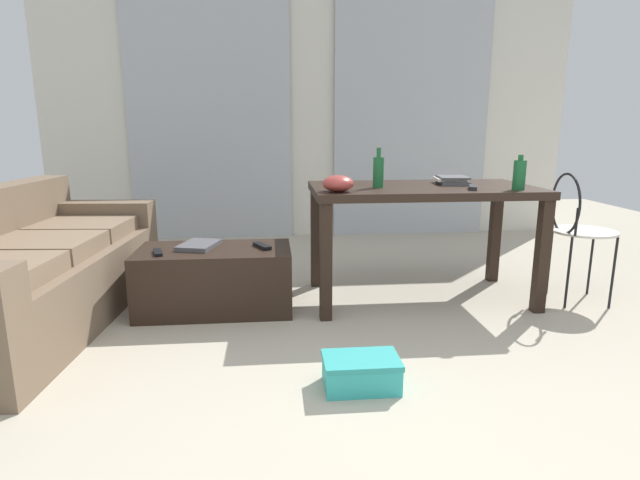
{
  "coord_description": "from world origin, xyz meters",
  "views": [
    {
      "loc": [
        -0.44,
        -1.55,
        1.14
      ],
      "look_at": [
        -0.13,
        1.62,
        0.42
      ],
      "focal_mm": 28.42,
      "sensor_mm": 36.0,
      "label": 1
    }
  ],
  "objects_px": {
    "coffee_table": "(215,279)",
    "tv_remote_on_table": "(473,188)",
    "bottle_near": "(519,174)",
    "bottle_far": "(378,172)",
    "tv_remote_secondary": "(262,246)",
    "book_stack": "(452,180)",
    "shoebox": "(361,372)",
    "magazine": "(199,245)",
    "couch": "(28,273)",
    "bowl": "(338,183)",
    "wire_chair": "(575,222)",
    "craft_table": "(422,201)",
    "tv_remote_primary": "(158,252)"
  },
  "relations": [
    {
      "from": "coffee_table",
      "to": "tv_remote_on_table",
      "type": "distance_m",
      "value": 1.69
    },
    {
      "from": "bottle_near",
      "to": "bottle_far",
      "type": "relative_size",
      "value": 0.85
    },
    {
      "from": "bottle_near",
      "to": "tv_remote_secondary",
      "type": "relative_size",
      "value": 1.22
    },
    {
      "from": "coffee_table",
      "to": "bottle_far",
      "type": "bearing_deg",
      "value": 1.95
    },
    {
      "from": "coffee_table",
      "to": "book_stack",
      "type": "distance_m",
      "value": 1.69
    },
    {
      "from": "bottle_far",
      "to": "shoebox",
      "type": "xyz_separation_m",
      "value": [
        -0.29,
        -1.1,
        -0.79
      ]
    },
    {
      "from": "magazine",
      "to": "couch",
      "type": "bearing_deg",
      "value": -153.74
    },
    {
      "from": "couch",
      "to": "bowl",
      "type": "bearing_deg",
      "value": -0.75
    },
    {
      "from": "shoebox",
      "to": "wire_chair",
      "type": "bearing_deg",
      "value": 32.61
    },
    {
      "from": "tv_remote_on_table",
      "to": "shoebox",
      "type": "height_order",
      "value": "tv_remote_on_table"
    },
    {
      "from": "bowl",
      "to": "tv_remote_on_table",
      "type": "height_order",
      "value": "bowl"
    },
    {
      "from": "bottle_far",
      "to": "bowl",
      "type": "xyz_separation_m",
      "value": [
        -0.28,
        -0.19,
        -0.05
      ]
    },
    {
      "from": "coffee_table",
      "to": "book_stack",
      "type": "relative_size",
      "value": 3.18
    },
    {
      "from": "bowl",
      "to": "tv_remote_on_table",
      "type": "bearing_deg",
      "value": 2.23
    },
    {
      "from": "craft_table",
      "to": "bowl",
      "type": "bearing_deg",
      "value": -157.51
    },
    {
      "from": "couch",
      "to": "tv_remote_secondary",
      "type": "distance_m",
      "value": 1.36
    },
    {
      "from": "coffee_table",
      "to": "magazine",
      "type": "bearing_deg",
      "value": 152.8
    },
    {
      "from": "craft_table",
      "to": "wire_chair",
      "type": "bearing_deg",
      "value": -9.19
    },
    {
      "from": "couch",
      "to": "bottle_far",
      "type": "bearing_deg",
      "value": 4.46
    },
    {
      "from": "craft_table",
      "to": "tv_remote_secondary",
      "type": "xyz_separation_m",
      "value": [
        -1.04,
        -0.09,
        -0.25
      ]
    },
    {
      "from": "wire_chair",
      "to": "magazine",
      "type": "distance_m",
      "value": 2.41
    },
    {
      "from": "couch",
      "to": "craft_table",
      "type": "xyz_separation_m",
      "value": [
        2.4,
        0.22,
        0.35
      ]
    },
    {
      "from": "craft_table",
      "to": "tv_remote_on_table",
      "type": "bearing_deg",
      "value": -40.1
    },
    {
      "from": "couch",
      "to": "magazine",
      "type": "bearing_deg",
      "value": 10.51
    },
    {
      "from": "tv_remote_primary",
      "to": "tv_remote_secondary",
      "type": "xyz_separation_m",
      "value": [
        0.62,
        0.1,
        0.0
      ]
    },
    {
      "from": "couch",
      "to": "shoebox",
      "type": "height_order",
      "value": "couch"
    },
    {
      "from": "magazine",
      "to": "shoebox",
      "type": "xyz_separation_m",
      "value": [
        0.84,
        -1.12,
        -0.34
      ]
    },
    {
      "from": "bowl",
      "to": "bottle_near",
      "type": "bearing_deg",
      "value": -0.29
    },
    {
      "from": "bottle_far",
      "to": "tv_remote_on_table",
      "type": "distance_m",
      "value": 0.58
    },
    {
      "from": "craft_table",
      "to": "book_stack",
      "type": "distance_m",
      "value": 0.28
    },
    {
      "from": "couch",
      "to": "coffee_table",
      "type": "xyz_separation_m",
      "value": [
        1.06,
        0.13,
        -0.11
      ]
    },
    {
      "from": "craft_table",
      "to": "wire_chair",
      "type": "relative_size",
      "value": 1.68
    },
    {
      "from": "coffee_table",
      "to": "tv_remote_primary",
      "type": "distance_m",
      "value": 0.39
    },
    {
      "from": "couch",
      "to": "book_stack",
      "type": "bearing_deg",
      "value": 7.01
    },
    {
      "from": "couch",
      "to": "bottle_far",
      "type": "height_order",
      "value": "bottle_far"
    },
    {
      "from": "bottle_far",
      "to": "tv_remote_secondary",
      "type": "xyz_separation_m",
      "value": [
        -0.74,
        -0.04,
        -0.45
      ]
    },
    {
      "from": "coffee_table",
      "to": "tv_remote_primary",
      "type": "bearing_deg",
      "value": -162.34
    },
    {
      "from": "bowl",
      "to": "tv_remote_on_table",
      "type": "distance_m",
      "value": 0.84
    },
    {
      "from": "bowl",
      "to": "book_stack",
      "type": "xyz_separation_m",
      "value": [
        0.82,
        0.35,
        -0.02
      ]
    },
    {
      "from": "tv_remote_secondary",
      "to": "magazine",
      "type": "xyz_separation_m",
      "value": [
        -0.39,
        0.05,
        0.0
      ]
    },
    {
      "from": "bowl",
      "to": "tv_remote_on_table",
      "type": "relative_size",
      "value": 1.26
    },
    {
      "from": "coffee_table",
      "to": "craft_table",
      "type": "relative_size",
      "value": 0.66
    },
    {
      "from": "tv_remote_on_table",
      "to": "bowl",
      "type": "bearing_deg",
      "value": -158.35
    },
    {
      "from": "bowl",
      "to": "tv_remote_primary",
      "type": "relative_size",
      "value": 1.21
    },
    {
      "from": "tv_remote_primary",
      "to": "shoebox",
      "type": "bearing_deg",
      "value": -57.97
    },
    {
      "from": "craft_table",
      "to": "tv_remote_on_table",
      "type": "relative_size",
      "value": 9.76
    },
    {
      "from": "craft_table",
      "to": "tv_remote_on_table",
      "type": "distance_m",
      "value": 0.35
    },
    {
      "from": "tv_remote_on_table",
      "to": "tv_remote_primary",
      "type": "relative_size",
      "value": 0.96
    },
    {
      "from": "bottle_far",
      "to": "magazine",
      "type": "relative_size",
      "value": 0.88
    },
    {
      "from": "coffee_table",
      "to": "tv_remote_on_table",
      "type": "height_order",
      "value": "tv_remote_on_table"
    }
  ]
}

